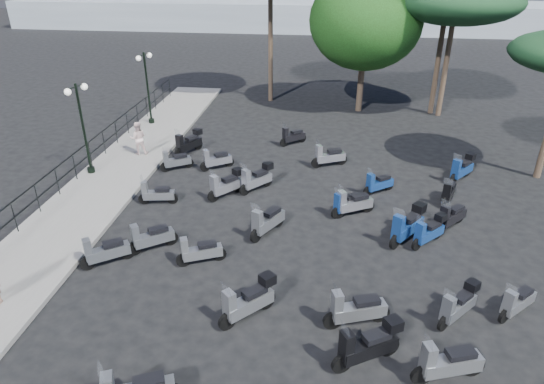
# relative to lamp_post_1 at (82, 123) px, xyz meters

# --- Properties ---
(ground) EXTENTS (120.00, 120.00, 0.00)m
(ground) POSITION_rel_lamp_post_1_xyz_m (7.52, -4.21, -2.32)
(ground) COLOR black
(ground) RESTS_ON ground
(sidewalk) EXTENTS (3.00, 30.00, 0.15)m
(sidewalk) POSITION_rel_lamp_post_1_xyz_m (1.02, -1.21, -2.24)
(sidewalk) COLOR slate
(sidewalk) RESTS_ON ground
(railing) EXTENTS (0.04, 26.04, 1.10)m
(railing) POSITION_rel_lamp_post_1_xyz_m (-0.28, -1.41, -1.42)
(railing) COLOR black
(railing) RESTS_ON sidewalk
(lamp_post_1) EXTENTS (0.54, 1.08, 3.80)m
(lamp_post_1) POSITION_rel_lamp_post_1_xyz_m (0.00, 0.00, 0.00)
(lamp_post_1) COLOR black
(lamp_post_1) RESTS_ON sidewalk
(lamp_post_2) EXTENTS (0.54, 1.06, 3.75)m
(lamp_post_2) POSITION_rel_lamp_post_1_xyz_m (0.32, 6.48, -0.03)
(lamp_post_2) COLOR black
(lamp_post_2) RESTS_ON sidewalk
(pedestrian_far) EXTENTS (0.89, 0.78, 1.53)m
(pedestrian_far) POSITION_rel_lamp_post_1_xyz_m (1.31, 2.21, -1.41)
(pedestrian_far) COLOR silver
(pedestrian_far) RESTS_ON sidewalk
(scooter_2) EXTENTS (1.39, 1.07, 1.31)m
(scooter_2) POSITION_rel_lamp_post_1_xyz_m (4.49, -5.10, -1.86)
(scooter_2) COLOR black
(scooter_2) RESTS_ON ground
(scooter_3) EXTENTS (1.48, 0.50, 1.18)m
(scooter_3) POSITION_rel_lamp_post_1_xyz_m (3.62, -2.09, -1.91)
(scooter_3) COLOR black
(scooter_3) RESTS_ON ground
(scooter_4) EXTENTS (1.30, 0.89, 1.18)m
(scooter_4) POSITION_rel_lamp_post_1_xyz_m (3.39, 1.01, -1.91)
(scooter_4) COLOR black
(scooter_4) RESTS_ON ground
(scooter_5) EXTENTS (1.04, 1.53, 1.36)m
(scooter_5) POSITION_rel_lamp_post_1_xyz_m (3.43, 2.92, -1.81)
(scooter_5) COLOR black
(scooter_5) RESTS_ON ground
(scooter_7) EXTENTS (1.37, 1.41, 1.43)m
(scooter_7) POSITION_rel_lamp_post_1_xyz_m (8.10, -7.84, -1.78)
(scooter_7) COLOR black
(scooter_7) RESTS_ON ground
(scooter_8) EXTENTS (1.46, 0.80, 1.24)m
(scooter_8) POSITION_rel_lamp_post_1_xyz_m (6.22, -5.63, -1.89)
(scooter_8) COLOR black
(scooter_8) RESTS_ON ground
(scooter_9) EXTENTS (1.02, 1.62, 1.43)m
(scooter_9) POSITION_rel_lamp_post_1_xyz_m (8.02, -3.70, -1.82)
(scooter_9) COLOR black
(scooter_9) RESTS_ON ground
(scooter_10) EXTENTS (1.21, 1.39, 1.34)m
(scooter_10) POSITION_rel_lamp_post_1_xyz_m (7.17, -0.49, -1.81)
(scooter_10) COLOR black
(scooter_10) RESTS_ON ground
(scooter_11) EXTENTS (1.34, 0.97, 1.24)m
(scooter_11) POSITION_rel_lamp_post_1_xyz_m (5.11, 1.31, -1.89)
(scooter_11) COLOR black
(scooter_11) RESTS_ON ground
(scooter_13) EXTENTS (1.63, 1.10, 1.44)m
(scooter_13) POSITION_rel_lamp_post_1_xyz_m (11.10, -9.02, -1.78)
(scooter_13) COLOR black
(scooter_13) RESTS_ON ground
(scooter_14) EXTENTS (1.73, 0.83, 1.43)m
(scooter_14) POSITION_rel_lamp_post_1_xyz_m (10.85, -7.77, -1.82)
(scooter_14) COLOR black
(scooter_14) RESTS_ON ground
(scooter_15) EXTENTS (1.16, 1.12, 1.21)m
(scooter_15) POSITION_rel_lamp_post_1_xyz_m (10.69, -1.97, -1.90)
(scooter_15) COLOR black
(scooter_15) RESTS_ON ground
(scooter_16) EXTENTS (1.52, 0.96, 1.34)m
(scooter_16) POSITION_rel_lamp_post_1_xyz_m (10.91, -2.02, -1.85)
(scooter_16) COLOR black
(scooter_16) RESTS_ON ground
(scooter_17) EXTENTS (1.21, 1.03, 1.19)m
(scooter_17) POSITION_rel_lamp_post_1_xyz_m (8.14, 4.64, -1.91)
(scooter_17) COLOR black
(scooter_17) RESTS_ON ground
(scooter_19) EXTENTS (1.72, 0.81, 1.42)m
(scooter_19) POSITION_rel_lamp_post_1_xyz_m (12.83, -9.29, -1.83)
(scooter_19) COLOR black
(scooter_19) RESTS_ON ground
(scooter_20) EXTENTS (1.20, 1.21, 1.24)m
(scooter_20) POSITION_rel_lamp_post_1_xyz_m (13.31, -3.63, -1.85)
(scooter_20) COLOR black
(scooter_20) RESTS_ON ground
(scooter_21) EXTENTS (1.27, 1.58, 1.48)m
(scooter_21) POSITION_rel_lamp_post_1_xyz_m (12.63, -3.49, -1.76)
(scooter_21) COLOR black
(scooter_21) RESTS_ON ground
(scooter_22) EXTENTS (1.25, 0.98, 1.19)m
(scooter_22) POSITION_rel_lamp_post_1_xyz_m (11.93, -0.15, -1.91)
(scooter_22) COLOR black
(scooter_22) RESTS_ON ground
(scooter_23) EXTENTS (1.57, 0.90, 1.34)m
(scooter_23) POSITION_rel_lamp_post_1_xyz_m (9.94, 2.21, -1.85)
(scooter_23) COLOR black
(scooter_23) RESTS_ON ground
(scooter_25) EXTENTS (1.20, 1.26, 1.26)m
(scooter_25) POSITION_rel_lamp_post_1_xyz_m (13.48, -7.24, -1.84)
(scooter_25) COLOR black
(scooter_25) RESTS_ON ground
(scooter_26) EXTENTS (1.18, 1.10, 1.21)m
(scooter_26) POSITION_rel_lamp_post_1_xyz_m (15.06, -6.85, -1.90)
(scooter_26) COLOR black
(scooter_26) RESTS_ON ground
(scooter_27) EXTENTS (0.76, 1.42, 1.20)m
(scooter_27) POSITION_rel_lamp_post_1_xyz_m (14.52, -0.55, -1.90)
(scooter_27) COLOR black
(scooter_27) RESTS_ON ground
(scooter_28) EXTENTS (1.16, 1.25, 1.28)m
(scooter_28) POSITION_rel_lamp_post_1_xyz_m (14.23, -2.50, -1.87)
(scooter_28) COLOR black
(scooter_28) RESTS_ON ground
(scooter_29) EXTENTS (1.20, 1.40, 1.34)m
(scooter_29) POSITION_rel_lamp_post_1_xyz_m (15.44, 1.55, -1.81)
(scooter_29) COLOR black
(scooter_29) RESTS_ON ground
(scooter_30) EXTENTS (1.21, 1.39, 1.34)m
(scooter_30) POSITION_rel_lamp_post_1_xyz_m (6.08, -1.17, -1.81)
(scooter_30) COLOR black
(scooter_30) RESTS_ON ground
(scooter_31) EXTENTS (1.39, 1.07, 1.31)m
(scooter_31) POSITION_rel_lamp_post_1_xyz_m (3.39, -6.04, -1.86)
(scooter_31) COLOR black
(scooter_31) RESTS_ON ground
(broadleaf_tree) EXTENTS (6.19, 6.19, 7.67)m
(broadleaf_tree) POSITION_rel_lamp_post_1_xyz_m (11.52, 10.58, 2.71)
(broadleaf_tree) COLOR #38281E
(broadleaf_tree) RESTS_ON ground
(pine_0) EXTENTS (6.74, 6.74, 7.32)m
(pine_0) POSITION_rel_lamp_post_1_xyz_m (16.03, 10.23, 3.81)
(pine_0) COLOR #38281E
(pine_0) RESTS_ON ground
(distant_hills) EXTENTS (70.00, 8.00, 3.00)m
(distant_hills) POSITION_rel_lamp_post_1_xyz_m (7.52, 40.79, -0.82)
(distant_hills) COLOR gray
(distant_hills) RESTS_ON ground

